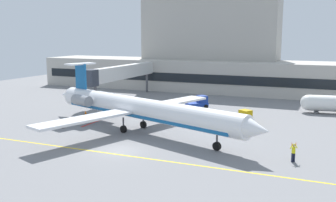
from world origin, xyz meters
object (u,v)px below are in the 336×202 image
object	(u,v)px
pushback_tractor	(199,103)
marshaller	(293,152)
baggage_tug	(242,116)
fuel_tank	(330,104)
regional_jet	(138,108)

from	to	relation	value
pushback_tractor	marshaller	bearing A→B (deg)	-52.89
baggage_tug	fuel_tank	bearing A→B (deg)	45.29
pushback_tractor	marshaller	xyz separation A→B (m)	(16.79, -22.19, 0.02)
fuel_tank	marshaller	xyz separation A→B (m)	(-2.76, -25.81, -0.59)
regional_jet	baggage_tug	world-z (taller)	regional_jet
regional_jet	fuel_tank	world-z (taller)	regional_jet
baggage_tug	pushback_tractor	size ratio (longest dim) A/B	1.03
fuel_tank	marshaller	world-z (taller)	fuel_tank
baggage_tug	pushback_tractor	bearing A→B (deg)	139.66
regional_jet	baggage_tug	bearing A→B (deg)	44.23
baggage_tug	fuel_tank	size ratio (longest dim) A/B	0.45
baggage_tug	marshaller	distance (m)	16.90
regional_jet	pushback_tractor	distance (m)	17.78
pushback_tractor	fuel_tank	distance (m)	19.89
regional_jet	marshaller	distance (m)	19.26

